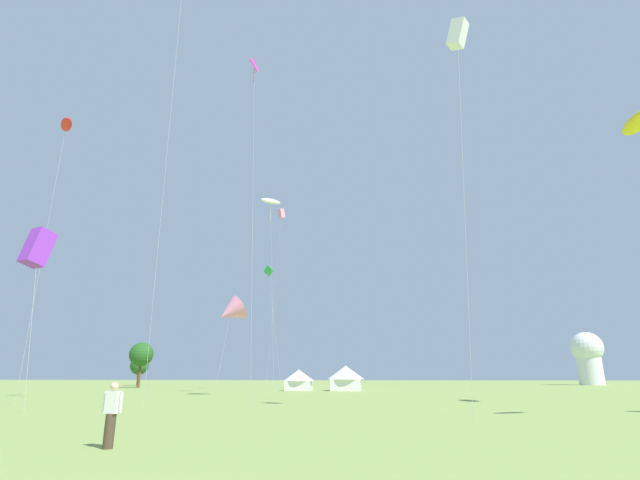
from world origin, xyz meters
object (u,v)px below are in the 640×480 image
at_px(kite_purple_box, 38,248).
at_px(tree_distant_left, 139,366).
at_px(kite_green_diamond, 269,274).
at_px(tree_distant_right, 141,355).
at_px(festival_tent_right, 346,377).
at_px(kite_white_parafoil, 271,202).
at_px(kite_pink_delta, 230,312).
at_px(kite_white_box, 458,35).
at_px(person_spectator, 111,416).
at_px(festival_tent_center, 299,379).
at_px(observatory_dome, 588,355).
at_px(kite_yellow_parafoil, 639,122).
at_px(kite_red_parafoil, 66,125).
at_px(kite_magenta_diamond, 254,82).
at_px(kite_pink_box, 281,214).

height_order(kite_purple_box, tree_distant_left, kite_purple_box).
bearing_deg(kite_green_diamond, tree_distant_right, 144.18).
height_order(kite_purple_box, festival_tent_right, kite_purple_box).
relative_size(kite_purple_box, tree_distant_right, 1.54).
relative_size(kite_white_parafoil, kite_pink_delta, 2.22).
xyz_separation_m(kite_pink_delta, tree_distant_right, (-23.50, 29.35, -2.94)).
xyz_separation_m(kite_white_box, person_spectator, (-12.92, -11.30, -20.71)).
bearing_deg(tree_distant_right, festival_tent_center, -23.37).
relative_size(person_spectator, observatory_dome, 0.16).
bearing_deg(tree_distant_left, festival_tent_center, -37.69).
height_order(person_spectator, tree_distant_right, tree_distant_right).
height_order(kite_pink_delta, festival_tent_right, kite_pink_delta).
distance_m(kite_yellow_parafoil, person_spectator, 36.07).
bearing_deg(festival_tent_center, kite_yellow_parafoil, -49.74).
bearing_deg(kite_red_parafoil, kite_pink_delta, 56.42).
relative_size(kite_purple_box, observatory_dome, 1.03).
bearing_deg(kite_magenta_diamond, kite_yellow_parafoil, 2.36).
height_order(kite_yellow_parafoil, person_spectator, kite_yellow_parafoil).
bearing_deg(kite_pink_delta, kite_yellow_parafoil, -26.21).
height_order(kite_green_diamond, person_spectator, kite_green_diamond).
xyz_separation_m(kite_yellow_parafoil, tree_distant_left, (-64.23, 61.17, -14.87)).
height_order(kite_white_box, observatory_dome, kite_white_box).
bearing_deg(observatory_dome, person_spectator, -119.25).
distance_m(kite_red_parafoil, festival_tent_right, 43.24).
xyz_separation_m(kite_red_parafoil, tree_distant_right, (-13.48, 44.44, -16.31)).
bearing_deg(kite_magenta_diamond, kite_purple_box, -168.84).
xyz_separation_m(kite_pink_box, kite_purple_box, (-8.79, -36.62, -14.61)).
height_order(kite_green_diamond, kite_purple_box, kite_green_diamond).
height_order(kite_pink_box, observatory_dome, kite_pink_box).
height_order(kite_green_diamond, kite_white_box, kite_white_box).
height_order(festival_tent_right, tree_distant_left, tree_distant_left).
relative_size(kite_green_diamond, festival_tent_center, 3.83).
xyz_separation_m(festival_tent_right, tree_distant_left, (-42.18, 27.77, 2.01)).
bearing_deg(festival_tent_center, kite_red_parafoil, -114.33).
bearing_deg(tree_distant_left, tree_distant_right, -63.30).
height_order(kite_white_box, tree_distant_right, kite_white_box).
bearing_deg(tree_distant_left, kite_magenta_diamond, -58.98).
relative_size(kite_pink_delta, festival_tent_right, 2.05).
bearing_deg(tree_distant_right, tree_distant_left, 116.70).
distance_m(festival_tent_right, tree_distant_right, 36.57).
height_order(kite_pink_delta, kite_white_box, kite_white_box).
relative_size(kite_red_parafoil, kite_yellow_parafoil, 1.14).
bearing_deg(kite_pink_delta, person_spectator, -78.41).
xyz_separation_m(kite_red_parafoil, tree_distant_left, (-21.35, 60.08, -17.79)).
distance_m(kite_yellow_parafoil, tree_distant_left, 89.93).
distance_m(kite_pink_delta, person_spectator, 35.38).
xyz_separation_m(kite_yellow_parafoil, festival_tent_center, (-28.28, 33.39, -17.15)).
distance_m(kite_green_diamond, kite_white_parafoil, 10.52).
height_order(kite_white_parafoil, kite_yellow_parafoil, kite_white_parafoil).
bearing_deg(person_spectator, observatory_dome, 60.75).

